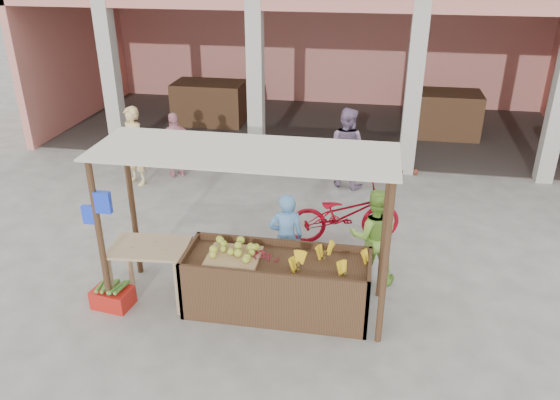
% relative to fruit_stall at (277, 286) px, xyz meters
% --- Properties ---
extents(ground, '(60.00, 60.00, 0.00)m').
position_rel_fruit_stall_xyz_m(ground, '(-0.50, 0.00, -0.40)').
color(ground, slate).
rests_on(ground, ground).
extents(market_building, '(14.40, 6.40, 4.20)m').
position_rel_fruit_stall_xyz_m(market_building, '(-0.45, 8.93, 2.30)').
color(market_building, tan).
rests_on(market_building, ground).
extents(fruit_stall, '(2.60, 0.95, 0.80)m').
position_rel_fruit_stall_xyz_m(fruit_stall, '(0.00, 0.00, 0.00)').
color(fruit_stall, '#4E361F').
rests_on(fruit_stall, ground).
extents(stall_awning, '(4.09, 1.35, 2.39)m').
position_rel_fruit_stall_xyz_m(stall_awning, '(-0.51, 0.06, 1.58)').
color(stall_awning, '#4E361F').
rests_on(stall_awning, ground).
extents(banana_heap, '(1.09, 0.59, 0.20)m').
position_rel_fruit_stall_xyz_m(banana_heap, '(0.77, 0.02, 0.50)').
color(banana_heap, yellow).
rests_on(banana_heap, fruit_stall).
extents(melon_tray, '(0.73, 0.63, 0.20)m').
position_rel_fruit_stall_xyz_m(melon_tray, '(-0.61, -0.03, 0.49)').
color(melon_tray, tan).
rests_on(melon_tray, fruit_stall).
extents(berry_heap, '(0.47, 0.39, 0.15)m').
position_rel_fruit_stall_xyz_m(berry_heap, '(-0.21, 0.04, 0.48)').
color(berry_heap, maroon).
rests_on(berry_heap, fruit_stall).
extents(side_table, '(1.16, 0.83, 0.89)m').
position_rel_fruit_stall_xyz_m(side_table, '(-1.85, -0.03, 0.35)').
color(side_table, tan).
rests_on(side_table, ground).
extents(papaya_pile, '(0.63, 0.36, 0.18)m').
position_rel_fruit_stall_xyz_m(papaya_pile, '(-1.85, -0.03, 0.58)').
color(papaya_pile, '#458C2D').
rests_on(papaya_pile, side_table).
extents(red_crate, '(0.60, 0.47, 0.28)m').
position_rel_fruit_stall_xyz_m(red_crate, '(-2.37, -0.33, -0.26)').
color(red_crate, red).
rests_on(red_crate, ground).
extents(plantain_bundle, '(0.43, 0.30, 0.09)m').
position_rel_fruit_stall_xyz_m(plantain_bundle, '(-2.37, -0.33, -0.07)').
color(plantain_bundle, '#538E33').
rests_on(plantain_bundle, red_crate).
extents(produce_sacks, '(0.77, 0.72, 0.58)m').
position_rel_fruit_stall_xyz_m(produce_sacks, '(2.06, 5.55, -0.11)').
color(produce_sacks, maroon).
rests_on(produce_sacks, ground).
extents(vendor_blue, '(0.68, 0.58, 1.57)m').
position_rel_fruit_stall_xyz_m(vendor_blue, '(-0.00, 0.79, 0.39)').
color(vendor_blue, '#5E99D7').
rests_on(vendor_blue, ground).
extents(vendor_green, '(0.82, 0.51, 1.63)m').
position_rel_fruit_stall_xyz_m(vendor_green, '(1.31, 1.02, 0.42)').
color(vendor_green, '#85BE40').
rests_on(vendor_green, ground).
extents(motorcycle, '(1.25, 2.19, 1.08)m').
position_rel_fruit_stall_xyz_m(motorcycle, '(0.80, 2.18, 0.14)').
color(motorcycle, maroon).
rests_on(motorcycle, ground).
extents(shopper_b, '(1.04, 0.91, 1.57)m').
position_rel_fruit_stall_xyz_m(shopper_b, '(-3.09, 4.52, 0.39)').
color(shopper_b, pink).
rests_on(shopper_b, ground).
extents(shopper_e, '(0.82, 0.74, 1.79)m').
position_rel_fruit_stall_xyz_m(shopper_e, '(-3.82, 3.97, 0.50)').
color(shopper_e, '#EDCB7D').
rests_on(shopper_e, ground).
extents(shopper_f, '(1.06, 0.84, 1.90)m').
position_rel_fruit_stall_xyz_m(shopper_f, '(0.66, 4.65, 0.55)').
color(shopper_f, gray).
rests_on(shopper_f, ground).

